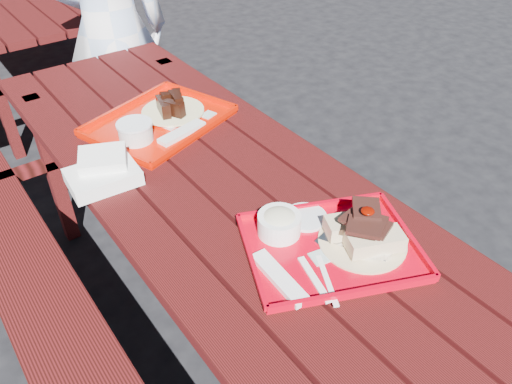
% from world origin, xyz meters
% --- Properties ---
extents(ground, '(60.00, 60.00, 0.00)m').
position_xyz_m(ground, '(0.00, 0.00, 0.00)').
color(ground, black).
rests_on(ground, ground).
extents(picnic_table_near, '(1.41, 2.40, 0.75)m').
position_xyz_m(picnic_table_near, '(-0.00, 0.00, 0.56)').
color(picnic_table_near, '#4A0E0F').
rests_on(picnic_table_near, ground).
extents(picnic_table_far, '(1.41, 2.40, 0.75)m').
position_xyz_m(picnic_table_far, '(-0.00, 2.80, 0.56)').
color(picnic_table_far, '#4A0E0F').
rests_on(picnic_table_far, ground).
extents(near_tray, '(0.53, 0.48, 0.14)m').
position_xyz_m(near_tray, '(0.07, -0.38, 0.78)').
color(near_tray, '#BE0013').
rests_on(near_tray, picnic_table_near).
extents(far_tray, '(0.57, 0.50, 0.08)m').
position_xyz_m(far_tray, '(0.01, 0.45, 0.77)').
color(far_tray, red).
rests_on(far_tray, picnic_table_near).
extents(white_cloth, '(0.22, 0.19, 0.08)m').
position_xyz_m(white_cloth, '(-0.29, 0.25, 0.79)').
color(white_cloth, white).
rests_on(white_cloth, picnic_table_near).
extents(person, '(0.66, 0.52, 1.60)m').
position_xyz_m(person, '(0.21, 1.33, 0.80)').
color(person, '#B8D2F9').
rests_on(person, ground).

